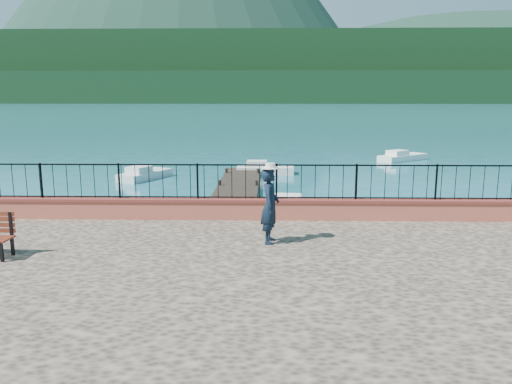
{
  "coord_description": "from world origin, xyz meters",
  "views": [
    {
      "loc": [
        -0.55,
        -9.94,
        4.62
      ],
      "look_at": [
        -0.83,
        2.0,
        2.3
      ],
      "focal_mm": 35.0,
      "sensor_mm": 36.0,
      "label": 1
    }
  ],
  "objects_px": {
    "boat_1": "(299,205)",
    "boat_4": "(265,167)",
    "person": "(270,206)",
    "boat_3": "(145,172)",
    "boat_5": "(403,155)"
  },
  "relations": [
    {
      "from": "person",
      "to": "boat_1",
      "type": "bearing_deg",
      "value": -2.05
    },
    {
      "from": "person",
      "to": "boat_3",
      "type": "xyz_separation_m",
      "value": [
        -6.94,
        16.16,
        -1.68
      ]
    },
    {
      "from": "boat_4",
      "to": "boat_5",
      "type": "distance_m",
      "value": 11.76
    },
    {
      "from": "boat_1",
      "to": "boat_5",
      "type": "relative_size",
      "value": 0.85
    },
    {
      "from": "boat_5",
      "to": "boat_3",
      "type": "bearing_deg",
      "value": 169.49
    },
    {
      "from": "boat_1",
      "to": "boat_3",
      "type": "xyz_separation_m",
      "value": [
        -8.13,
        8.41,
        0.0
      ]
    },
    {
      "from": "person",
      "to": "boat_3",
      "type": "height_order",
      "value": "person"
    },
    {
      "from": "boat_3",
      "to": "boat_1",
      "type": "bearing_deg",
      "value": -110.19
    },
    {
      "from": "person",
      "to": "boat_3",
      "type": "relative_size",
      "value": 0.52
    },
    {
      "from": "person",
      "to": "boat_4",
      "type": "relative_size",
      "value": 0.52
    },
    {
      "from": "person",
      "to": "boat_4",
      "type": "xyz_separation_m",
      "value": [
        -0.2,
        18.23,
        -1.68
      ]
    },
    {
      "from": "boat_4",
      "to": "boat_1",
      "type": "bearing_deg",
      "value": -80.61
    },
    {
      "from": "person",
      "to": "boat_5",
      "type": "bearing_deg",
      "value": -14.79
    },
    {
      "from": "boat_3",
      "to": "boat_4",
      "type": "bearing_deg",
      "value": -47.14
    },
    {
      "from": "boat_1",
      "to": "boat_4",
      "type": "relative_size",
      "value": 1.03
    }
  ]
}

